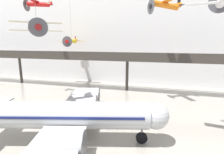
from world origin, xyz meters
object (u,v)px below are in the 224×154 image
at_px(suspended_plane_red_highwing, 38,4).
at_px(airliner_silver_main, 62,115).
at_px(suspended_plane_yellow_lowwing, 72,41).
at_px(suspended_plane_cream_biplane, 37,28).
at_px(suspended_plane_orange_highwing, 165,5).

bearing_deg(suspended_plane_red_highwing, airliner_silver_main, 121.80).
height_order(suspended_plane_yellow_lowwing, suspended_plane_red_highwing, suspended_plane_red_highwing).
bearing_deg(suspended_plane_cream_biplane, airliner_silver_main, 12.93).
relative_size(suspended_plane_orange_highwing, suspended_plane_cream_biplane, 0.68).
xyz_separation_m(airliner_silver_main, suspended_plane_red_highwing, (-13.58, 15.54, 15.41)).
bearing_deg(suspended_plane_cream_biplane, suspended_plane_orange_highwing, 89.56).
bearing_deg(suspended_plane_red_highwing, suspended_plane_orange_highwing, 175.51).
height_order(suspended_plane_yellow_lowwing, suspended_plane_cream_biplane, suspended_plane_cream_biplane).
height_order(airliner_silver_main, suspended_plane_yellow_lowwing, suspended_plane_yellow_lowwing).
height_order(airliner_silver_main, suspended_plane_red_highwing, suspended_plane_red_highwing).
bearing_deg(suspended_plane_cream_biplane, suspended_plane_yellow_lowwing, 156.37).
xyz_separation_m(suspended_plane_yellow_lowwing, suspended_plane_orange_highwing, (23.01, -8.59, 6.07)).
distance_m(airliner_silver_main, suspended_plane_orange_highwing, 25.13).
relative_size(suspended_plane_yellow_lowwing, suspended_plane_orange_highwing, 1.73).
relative_size(suspended_plane_red_highwing, suspended_plane_cream_biplane, 0.65).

